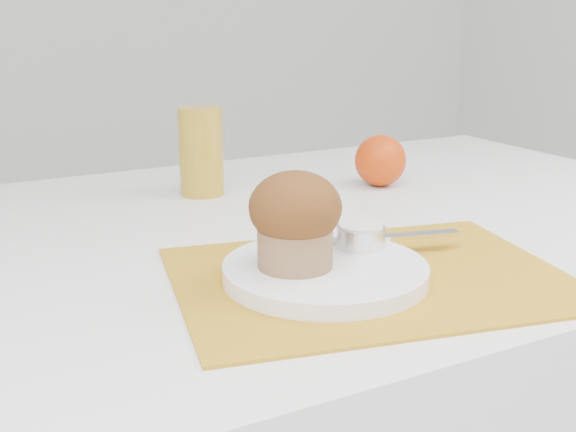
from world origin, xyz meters
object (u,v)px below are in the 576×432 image
orange (380,161)px  muffin (295,218)px  juice_glass (201,151)px  plate (325,272)px

orange → muffin: 0.44m
orange → juice_glass: size_ratio=0.61×
orange → muffin: bearing=-136.3°
plate → orange: bearing=47.4°
orange → plate: bearing=-132.6°
orange → juice_glass: bearing=163.0°
orange → juice_glass: juice_glass is taller
plate → orange: 0.42m
plate → orange: (0.29, 0.31, 0.03)m
orange → juice_glass: 0.28m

